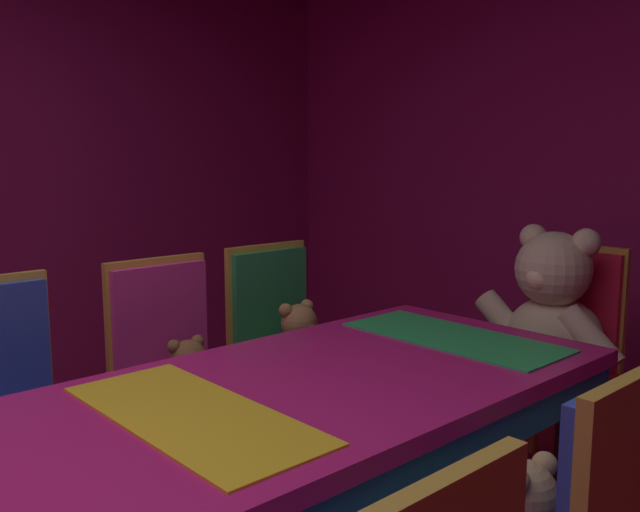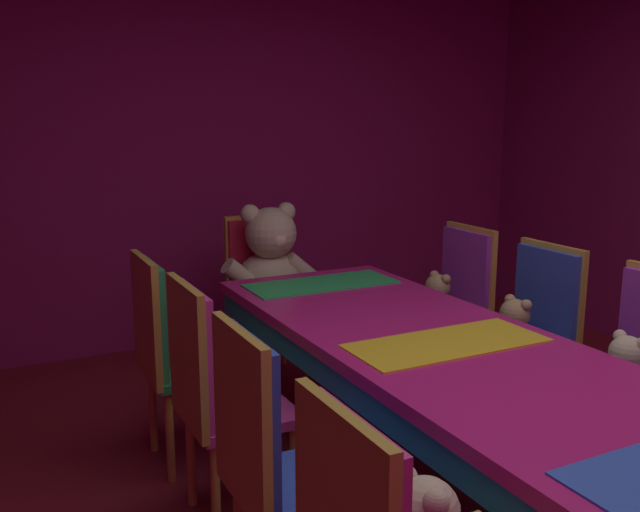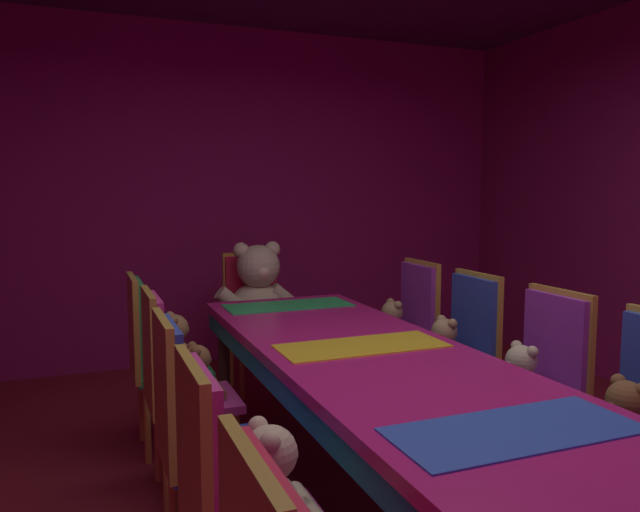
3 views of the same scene
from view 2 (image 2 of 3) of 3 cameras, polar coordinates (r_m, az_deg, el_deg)
The scene contains 14 objects.
wall_back at distance 4.91m, azimuth -8.64°, elevation 9.30°, with size 5.20×0.12×2.80m, color #8C1959.
banquet_table at distance 2.32m, azimuth 18.47°, elevation -12.57°, with size 0.90×3.69×0.75m.
chair_left_3 at distance 2.16m, azimuth -4.49°, elevation -15.66°, with size 0.42×0.41×0.98m.
chair_left_4 at distance 2.68m, azimuth -9.26°, elevation -10.15°, with size 0.42×0.41×0.98m.
teddy_left_4 at distance 2.73m, azimuth -6.36°, elevation -10.23°, with size 0.21×0.28×0.26m.
chair_left_5 at distance 3.17m, azimuth -12.75°, elevation -6.86°, with size 0.42×0.41×0.98m.
teddy_left_5 at distance 3.21m, azimuth -10.22°, elevation -6.66°, with size 0.25×0.33×0.31m.
teddy_right_3 at distance 3.00m, azimuth 23.97°, elevation -8.97°, with size 0.24×0.30×0.29m.
chair_right_4 at distance 3.48m, azimuth 17.51°, elevation -5.45°, with size 0.42×0.41×0.98m.
teddy_right_4 at distance 3.39m, azimuth 15.74°, elevation -6.06°, with size 0.24×0.31×0.29m.
chair_right_5 at distance 3.92m, azimuth 11.34°, elevation -3.25°, with size 0.42×0.41×0.98m.
teddy_right_5 at distance 3.84m, azimuth 9.64°, elevation -3.76°, with size 0.23×0.30×0.28m.
throne_chair at distance 4.26m, azimuth -4.87°, elevation -1.86°, with size 0.41×0.42×0.98m.
king_teddy_bear at distance 4.08m, azimuth -4.02°, elevation -0.64°, with size 0.65×0.51×0.62m.
Camera 2 is at (-1.54, -1.46, 1.58)m, focal length 38.53 mm.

